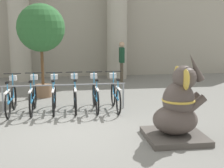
# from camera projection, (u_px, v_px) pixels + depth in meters

# --- Properties ---
(ground_plane) EXTENTS (60.00, 60.00, 0.00)m
(ground_plane) POSITION_uv_depth(u_px,v_px,m) (76.00, 132.00, 7.15)
(ground_plane) COLOR slate
(building_facade) EXTENTS (20.00, 0.20, 6.00)m
(building_facade) POSITION_uv_depth(u_px,v_px,m) (69.00, 15.00, 15.00)
(building_facade) COLOR #A39E8E
(building_facade) RESTS_ON ground_plane
(column_left) EXTENTS (1.17, 1.17, 5.16)m
(column_left) POSITION_uv_depth(u_px,v_px,m) (19.00, 22.00, 13.78)
(column_left) COLOR #ADA899
(column_left) RESTS_ON ground_plane
(column_right) EXTENTS (1.17, 1.17, 5.16)m
(column_right) POSITION_uv_depth(u_px,v_px,m) (117.00, 22.00, 14.41)
(column_right) COLOR #ADA899
(column_right) RESTS_ON ground_plane
(bike_rack) EXTENTS (3.53, 0.05, 0.77)m
(bike_rack) POSITION_uv_depth(u_px,v_px,m) (64.00, 90.00, 8.91)
(bike_rack) COLOR gray
(bike_rack) RESTS_ON ground_plane
(bicycle_0) EXTENTS (0.48, 1.70, 1.08)m
(bicycle_0) POSITION_uv_depth(u_px,v_px,m) (11.00, 99.00, 8.59)
(bicycle_0) COLOR black
(bicycle_0) RESTS_ON ground_plane
(bicycle_1) EXTENTS (0.48, 1.70, 1.08)m
(bicycle_1) POSITION_uv_depth(u_px,v_px,m) (33.00, 98.00, 8.73)
(bicycle_1) COLOR black
(bicycle_1) RESTS_ON ground_plane
(bicycle_2) EXTENTS (0.48, 1.70, 1.08)m
(bicycle_2) POSITION_uv_depth(u_px,v_px,m) (54.00, 97.00, 8.81)
(bicycle_2) COLOR black
(bicycle_2) RESTS_ON ground_plane
(bicycle_3) EXTENTS (0.48, 1.70, 1.08)m
(bicycle_3) POSITION_uv_depth(u_px,v_px,m) (75.00, 96.00, 8.90)
(bicycle_3) COLOR black
(bicycle_3) RESTS_ON ground_plane
(bicycle_4) EXTENTS (0.48, 1.70, 1.08)m
(bicycle_4) POSITION_uv_depth(u_px,v_px,m) (95.00, 96.00, 8.97)
(bicycle_4) COLOR black
(bicycle_4) RESTS_ON ground_plane
(bicycle_5) EXTENTS (0.48, 1.70, 1.08)m
(bicycle_5) POSITION_uv_depth(u_px,v_px,m) (116.00, 95.00, 9.05)
(bicycle_5) COLOR black
(bicycle_5) RESTS_ON ground_plane
(elephant_statue) EXTENTS (1.24, 1.24, 1.86)m
(elephant_statue) POSITION_uv_depth(u_px,v_px,m) (178.00, 110.00, 6.58)
(elephant_statue) COLOR #4C4742
(elephant_statue) RESTS_ON ground_plane
(person_pedestrian) EXTENTS (0.24, 0.47, 1.78)m
(person_pedestrian) POSITION_uv_depth(u_px,v_px,m) (122.00, 58.00, 13.62)
(person_pedestrian) COLOR brown
(person_pedestrian) RESTS_ON ground_plane
(potted_tree) EXTENTS (1.61, 1.61, 3.17)m
(potted_tree) POSITION_uv_depth(u_px,v_px,m) (41.00, 30.00, 10.42)
(potted_tree) COLOR brown
(potted_tree) RESTS_ON ground_plane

